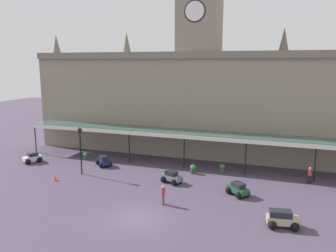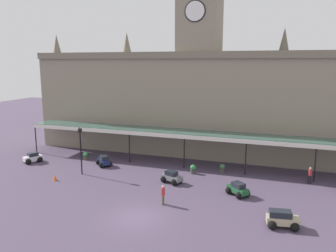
# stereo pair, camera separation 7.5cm
# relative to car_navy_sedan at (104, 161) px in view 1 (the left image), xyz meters

# --- Properties ---
(ground_plane) EXTENTS (140.00, 140.00, 0.00)m
(ground_plane) POSITION_rel_car_navy_sedan_xyz_m (8.95, -10.80, -0.50)
(ground_plane) COLOR #4B3E53
(station_building) EXTENTS (43.46, 5.72, 21.11)m
(station_building) POSITION_rel_car_navy_sedan_xyz_m (8.95, 8.45, 6.66)
(station_building) COLOR gray
(station_building) RESTS_ON ground
(entrance_canopy) EXTENTS (40.41, 3.26, 3.89)m
(entrance_canopy) POSITION_rel_car_navy_sedan_xyz_m (8.95, 3.42, 3.25)
(entrance_canopy) COLOR #38564C
(entrance_canopy) RESTS_ON ground
(car_navy_sedan) EXTENTS (2.23, 2.21, 1.19)m
(car_navy_sedan) POSITION_rel_car_navy_sedan_xyz_m (0.00, 0.00, 0.00)
(car_navy_sedan) COLOR #19214C
(car_navy_sedan) RESTS_ON ground
(car_white_sedan) EXTENTS (2.07, 2.25, 1.19)m
(car_white_sedan) POSITION_rel_car_navy_sedan_xyz_m (-8.60, -1.58, 0.00)
(car_white_sedan) COLOR silver
(car_white_sedan) RESTS_ON ground
(car_green_sedan) EXTENTS (2.24, 2.19, 1.19)m
(car_green_sedan) POSITION_rel_car_navy_sedan_xyz_m (15.67, -3.83, 0.00)
(car_green_sedan) COLOR #1E512D
(car_green_sedan) RESTS_ON ground
(car_beige_estate) EXTENTS (2.36, 1.77, 1.27)m
(car_beige_estate) POSITION_rel_car_navy_sedan_xyz_m (19.45, -8.77, 0.06)
(car_beige_estate) COLOR tan
(car_beige_estate) RESTS_ON ground
(car_grey_sedan) EXTENTS (2.23, 1.96, 1.19)m
(car_grey_sedan) POSITION_rel_car_navy_sedan_xyz_m (9.10, -2.72, 0.00)
(car_grey_sedan) COLOR slate
(car_grey_sedan) RESTS_ON ground
(pedestrian_near_entrance) EXTENTS (0.34, 0.39, 1.67)m
(pedestrian_near_entrance) POSITION_rel_car_navy_sedan_xyz_m (10.03, -7.82, 0.41)
(pedestrian_near_entrance) COLOR brown
(pedestrian_near_entrance) RESTS_ON ground
(pedestrian_beside_cars) EXTENTS (0.39, 0.34, 1.67)m
(pedestrian_beside_cars) POSITION_rel_car_navy_sedan_xyz_m (21.93, 1.41, 0.41)
(pedestrian_beside_cars) COLOR black
(pedestrian_beside_cars) RESTS_ON ground
(victorian_lamppost) EXTENTS (0.30, 0.30, 5.07)m
(victorian_lamppost) POSITION_rel_car_navy_sedan_xyz_m (-0.70, -3.39, 2.63)
(victorian_lamppost) COLOR black
(victorian_lamppost) RESTS_ON ground
(traffic_cone) EXTENTS (0.40, 0.40, 0.57)m
(traffic_cone) POSITION_rel_car_navy_sedan_xyz_m (-2.20, -5.90, -0.22)
(traffic_cone) COLOR orange
(traffic_cone) RESTS_ON ground
(planter_near_kerb) EXTENTS (0.60, 0.60, 0.96)m
(planter_near_kerb) POSITION_rel_car_navy_sedan_xyz_m (-3.24, 1.38, -0.01)
(planter_near_kerb) COLOR #47423D
(planter_near_kerb) RESTS_ON ground
(planter_forecourt_centre) EXTENTS (0.60, 0.60, 0.96)m
(planter_forecourt_centre) POSITION_rel_car_navy_sedan_xyz_m (10.38, 0.68, -0.01)
(planter_forecourt_centre) COLOR #47423D
(planter_forecourt_centre) RESTS_ON ground
(planter_by_canopy) EXTENTS (0.60, 0.60, 0.96)m
(planter_by_canopy) POSITION_rel_car_navy_sedan_xyz_m (13.26, 2.02, -0.01)
(planter_by_canopy) COLOR #47423D
(planter_by_canopy) RESTS_ON ground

